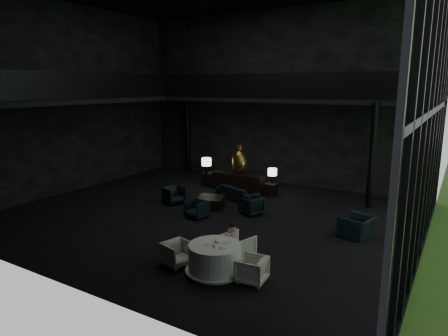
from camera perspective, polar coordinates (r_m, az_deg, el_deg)
The scene contains 34 objects.
floor at distance 14.52m, azimuth -2.51°, elevation -6.76°, with size 14.00×12.00×0.02m, color black.
wall_back at distance 19.06m, azimuth 7.55°, elevation 9.82°, with size 14.00×0.04×8.00m, color black.
wall_front at distance 9.41m, azimuth -23.56°, elevation 7.10°, with size 14.00×0.04×8.00m, color black.
wall_left at distance 18.61m, azimuth -21.14°, elevation 9.10°, with size 0.04×12.00×8.00m, color black.
curtain_wall at distance 11.49m, azimuth 27.82°, elevation 7.39°, with size 0.20×12.00×8.00m, color black, non-canonical shape.
mezzanine_left at distance 17.83m, azimuth -19.13°, elevation 9.16°, with size 2.00×12.00×0.25m, color black.
mezzanine_back at distance 17.76m, azimuth 9.23°, elevation 9.64°, with size 12.00×2.00×0.25m, color black.
railing_left at distance 17.06m, azimuth -17.07°, elevation 11.22°, with size 0.06×12.00×1.00m, color black.
railing_back at distance 16.82m, azimuth 7.99°, elevation 11.61°, with size 12.00×0.06×1.00m, color black.
column_nw at distance 21.47m, azimuth -5.27°, elevation 4.72°, with size 0.24×0.24×4.00m, color black.
column_ne at distance 15.93m, azimuth 20.38°, elevation 1.59°, with size 0.24×0.24×4.00m, color black.
console at distance 17.68m, azimuth 1.95°, elevation -2.07°, with size 2.44×0.55×0.78m, color black.
bronze_urn at distance 17.61m, azimuth 2.21°, elevation 0.99°, with size 0.69×0.69×1.28m.
side_table_left at distance 18.65m, azimuth -2.09°, elevation -1.60°, with size 0.56×0.56×0.61m, color black.
table_lamp_left at distance 18.28m, azimuth -2.52°, elevation 0.79°, with size 0.44×0.44×0.74m.
side_table_right at distance 17.03m, azimuth 6.70°, elevation -3.10°, with size 0.49×0.49×0.54m, color black.
table_lamp_right at distance 16.97m, azimuth 6.92°, elevation -0.66°, with size 0.38×0.38×0.63m.
sofa at distance 16.33m, azimuth 1.95°, elevation -3.32°, with size 1.86×0.54×0.73m, color black.
lounge_armchair_west at distance 15.97m, azimuth -7.18°, elevation -3.82°, with size 0.67×0.63×0.69m, color black.
lounge_armchair_east at distance 14.57m, azimuth 3.95°, elevation -5.40°, with size 0.62×0.58×0.63m, color #14242E.
lounge_armchair_south at distance 14.22m, azimuth -3.89°, elevation -5.85°, with size 0.61×0.57×0.63m, color black.
window_armchair at distance 13.08m, azimuth 18.53°, elevation -7.54°, with size 0.97×0.63×0.85m, color black.
coffee_table at distance 15.29m, azimuth -2.01°, elevation -4.94°, with size 0.98×0.98×0.43m, color black.
dining_table at distance 10.19m, azimuth -1.32°, elevation -13.07°, with size 1.49×1.49×0.75m.
dining_chair_north at distance 10.91m, azimuth 1.95°, elevation -11.01°, with size 0.75×0.70×0.77m, color beige.
dining_chair_east at distance 9.80m, azimuth 3.97°, elevation -14.34°, with size 0.58×0.55×0.60m, color beige.
dining_chair_west at distance 10.66m, azimuth -6.67°, elevation -12.09°, with size 0.60×0.56×0.62m, color beige.
child at distance 10.78m, azimuth 1.25°, elevation -9.33°, with size 0.26×0.26×0.57m.
plate_a at distance 10.01m, azimuth -2.20°, elevation -10.85°, with size 0.24×0.24×0.01m, color white.
plate_b at distance 10.11m, azimuth 0.33°, elevation -10.62°, with size 0.24×0.24×0.02m, color white.
saucer at distance 9.77m, azimuth -0.25°, elevation -11.44°, with size 0.15×0.15×0.01m, color white.
coffee_cup at distance 9.76m, azimuth -0.44°, elevation -11.23°, with size 0.08×0.08×0.06m, color white.
cereal_bowl at distance 10.13m, azimuth -0.95°, elevation -10.37°, with size 0.16×0.16×0.08m, color white.
cream_pot at distance 9.81m, azimuth -1.47°, elevation -11.15°, with size 0.06×0.06×0.07m, color #99999E.
Camera 1 is at (7.65, -11.45, 4.60)m, focal length 32.00 mm.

